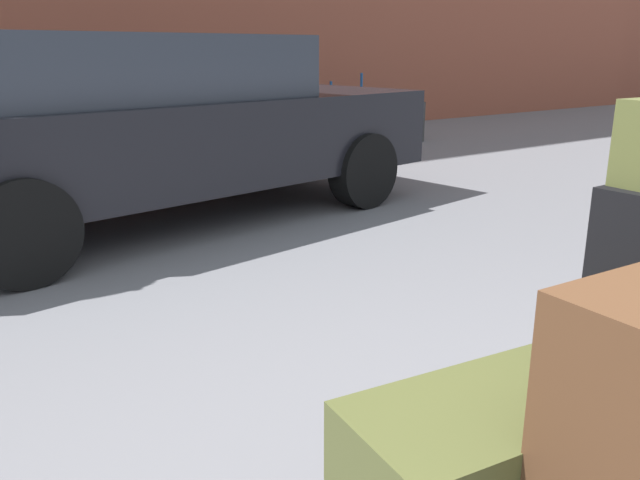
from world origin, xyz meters
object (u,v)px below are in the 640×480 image
(bollard_kerb_near, at_px, (248,136))
(bollard_kerb_far, at_px, (418,122))
(duffel_bag_olive_front_left, at_px, (485,468))
(bollard_kerb_mid, at_px, (334,129))
(parked_car, at_px, (154,124))
(bicycle_leaning, at_px, (341,114))

(bollard_kerb_near, height_order, bollard_kerb_far, same)
(duffel_bag_olive_front_left, bearing_deg, bollard_kerb_near, 72.30)
(bollard_kerb_mid, bearing_deg, parked_car, -146.83)
(bollard_kerb_mid, bearing_deg, bollard_kerb_far, 0.00)
(duffel_bag_olive_front_left, xyz_separation_m, bicycle_leaning, (4.91, 7.12, -0.12))
(duffel_bag_olive_front_left, height_order, bollard_kerb_near, duffel_bag_olive_front_left)
(duffel_bag_olive_front_left, relative_size, parked_car, 0.13)
(bollard_kerb_mid, bearing_deg, bicycle_leaning, 48.80)
(bicycle_leaning, relative_size, bollard_kerb_near, 3.08)
(parked_car, distance_m, bollard_kerb_mid, 3.98)
(parked_car, xyz_separation_m, bicycle_leaning, (4.00, 2.95, -0.39))
(duffel_bag_olive_front_left, distance_m, parked_car, 4.28)
(bollard_kerb_near, bearing_deg, duffel_bag_olive_front_left, -114.64)
(duffel_bag_olive_front_left, height_order, bollard_kerb_mid, duffel_bag_olive_front_left)
(parked_car, xyz_separation_m, bollard_kerb_mid, (3.30, 2.16, -0.48))
(bicycle_leaning, distance_m, bollard_kerb_mid, 1.06)
(bollard_kerb_near, bearing_deg, bollard_kerb_mid, 0.00)
(duffel_bag_olive_front_left, height_order, parked_car, parked_car)
(parked_car, distance_m, bollard_kerb_near, 2.98)
(bicycle_leaning, xyz_separation_m, bollard_kerb_near, (-2.01, -0.79, -0.09))
(bicycle_leaning, height_order, bollard_kerb_mid, bicycle_leaning)
(bicycle_leaning, bearing_deg, parked_car, -143.56)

